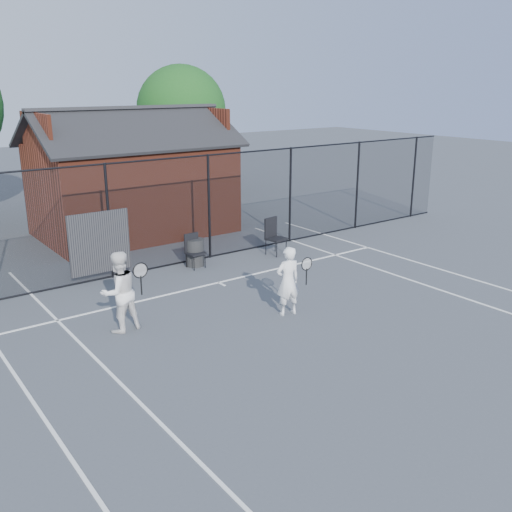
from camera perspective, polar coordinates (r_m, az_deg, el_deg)
ground at (r=12.36m, az=3.81°, el=-6.45°), size 80.00×80.00×0.00m
court_lines at (r=11.48m, az=8.10°, el=-8.49°), size 11.02×18.00×0.01m
fence at (r=15.74m, az=-8.76°, el=4.07°), size 22.04×3.00×3.00m
clubhouse at (r=19.59m, az=-12.21°, el=6.89°), size 6.50×4.36×4.19m
tree_right at (r=26.50m, az=-7.47°, el=14.24°), size 3.97×3.97×5.70m
player_front at (r=12.41m, az=3.22°, el=-2.50°), size 0.72×0.55×1.55m
player_back at (r=11.88m, az=-13.52°, el=-3.50°), size 0.95×0.74×1.69m
chair_left at (r=15.71m, az=-6.08°, el=0.44°), size 0.48×0.49×0.93m
chair_right at (r=16.83m, az=2.02°, el=1.91°), size 0.61×0.62×1.07m
waste_bin at (r=15.93m, az=-6.14°, el=0.36°), size 0.61×0.61×0.76m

